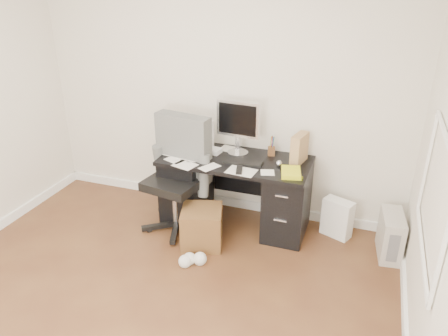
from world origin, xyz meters
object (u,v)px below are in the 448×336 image
(pc_tower, at_px, (391,235))
(wicker_basket, at_px, (202,227))
(desk, at_px, (235,190))
(lcd_monitor, at_px, (238,128))
(office_chair, at_px, (174,177))
(keyboard, at_px, (243,162))

(pc_tower, height_order, wicker_basket, pc_tower)
(desk, xyz_separation_m, lcd_monitor, (-0.02, 0.14, 0.64))
(desk, bearing_deg, lcd_monitor, 99.22)
(lcd_monitor, relative_size, office_chair, 0.48)
(desk, bearing_deg, keyboard, -37.28)
(lcd_monitor, bearing_deg, pc_tower, -1.89)
(keyboard, distance_m, wicker_basket, 0.75)
(desk, height_order, lcd_monitor, lcd_monitor)
(desk, relative_size, wicker_basket, 3.89)
(keyboard, xyz_separation_m, pc_tower, (1.45, 0.02, -0.55))
(keyboard, relative_size, pc_tower, 0.90)
(keyboard, relative_size, office_chair, 0.32)
(pc_tower, bearing_deg, wicker_basket, -173.00)
(pc_tower, xyz_separation_m, wicker_basket, (-1.74, -0.42, -0.02))
(pc_tower, bearing_deg, office_chair, 179.59)
(keyboard, relative_size, wicker_basket, 1.00)
(keyboard, bearing_deg, office_chair, -165.39)
(desk, xyz_separation_m, pc_tower, (1.55, -0.05, -0.19))
(desk, distance_m, wicker_basket, 0.55)
(office_chair, height_order, wicker_basket, office_chair)
(lcd_monitor, relative_size, wicker_basket, 1.48)
(office_chair, relative_size, pc_tower, 2.76)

